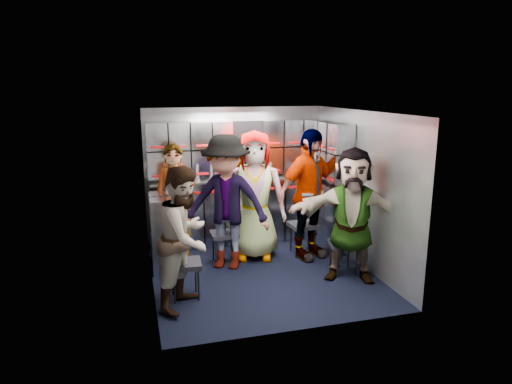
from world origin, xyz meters
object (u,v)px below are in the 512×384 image
object	(u,v)px
jump_seat_mid_right	(303,227)
attendant_arc_d	(309,195)
jump_seat_near_left	(185,266)
attendant_arc_b	(226,203)
jump_seat_center	(251,226)
jump_seat_mid_left	(224,236)
attendant_standing	(175,202)
attendant_arc_c	(255,196)
jump_seat_near_right	(344,246)
attendant_arc_a	(185,237)
attendant_arc_e	(352,215)

from	to	relation	value
jump_seat_mid_right	attendant_arc_d	xyz separation A→B (m)	(-0.00, -0.18, 0.52)
jump_seat_near_left	attendant_arc_b	xyz separation A→B (m)	(0.66, 0.79, 0.51)
jump_seat_center	attendant_arc_b	world-z (taller)	attendant_arc_b
jump_seat_mid_right	jump_seat_mid_left	bearing A→B (deg)	-177.49
attendant_standing	attendant_arc_b	bearing A→B (deg)	-21.56
jump_seat_near_left	attendant_arc_c	xyz separation A→B (m)	(1.12, 1.05, 0.52)
jump_seat_center	attendant_standing	xyz separation A→B (m)	(-1.08, 0.10, 0.40)
jump_seat_near_left	attendant_standing	xyz separation A→B (m)	(0.04, 1.33, 0.43)
attendant_standing	jump_seat_near_right	bearing A→B (deg)	-9.86
attendant_arc_a	attendant_arc_d	world-z (taller)	attendant_arc_d
attendant_arc_c	attendant_arc_d	distance (m)	0.76
attendant_arc_d	jump_seat_near_left	bearing A→B (deg)	-177.36
attendant_arc_a	attendant_arc_d	bearing A→B (deg)	-26.86
jump_seat_near_right	attendant_standing	distance (m)	2.40
jump_seat_near_left	jump_seat_near_right	distance (m)	2.10
attendant_arc_a	attendant_arc_e	size ratio (longest dim) A/B	0.94
attendant_arc_e	jump_seat_near_right	bearing A→B (deg)	116.94
attendant_arc_e	jump_seat_mid_right	bearing A→B (deg)	130.22
jump_seat_near_left	attendant_arc_c	size ratio (longest dim) A/B	0.24
attendant_arc_c	attendant_arc_b	bearing A→B (deg)	-136.17
jump_seat_mid_right	attendant_arc_a	distance (m)	2.24
jump_seat_mid_left	attendant_arc_b	bearing A→B (deg)	-90.00
jump_seat_mid_right	attendant_arc_d	distance (m)	0.55
attendant_arc_a	attendant_arc_e	distance (m)	2.10
attendant_arc_a	attendant_arc_b	distance (m)	1.18
jump_seat_near_left	attendant_arc_b	distance (m)	1.15
jump_seat_center	attendant_arc_a	size ratio (longest dim) A/B	0.30
jump_seat_near_left	attendant_arc_a	xyz separation A→B (m)	(-0.00, -0.18, 0.40)
attendant_arc_a	jump_seat_near_right	bearing A→B (deg)	-46.18
jump_seat_center	attendant_arc_c	distance (m)	0.53
jump_seat_near_right	attendant_arc_b	size ratio (longest dim) A/B	0.24
attendant_arc_a	attendant_arc_c	world-z (taller)	attendant_arc_c
jump_seat_mid_left	attendant_arc_c	xyz separation A→B (m)	(0.46, 0.07, 0.53)
attendant_standing	jump_seat_center	bearing A→B (deg)	14.01
jump_seat_center	jump_seat_mid_right	xyz separation A→B (m)	(0.73, -0.20, -0.02)
attendant_arc_b	attendant_arc_e	bearing A→B (deg)	-1.97
attendant_standing	attendant_arc_a	distance (m)	1.51
jump_seat_mid_right	attendant_standing	world-z (taller)	attendant_standing
jump_seat_mid_left	attendant_arc_e	bearing A→B (deg)	-34.24
jump_seat_mid_right	attendant_arc_e	xyz separation A→B (m)	(0.24, -1.03, 0.44)
jump_seat_near_left	attendant_arc_e	bearing A→B (deg)	-0.12
jump_seat_mid_right	attendant_arc_a	bearing A→B (deg)	-146.95
jump_seat_near_left	jump_seat_near_right	size ratio (longest dim) A/B	1.04
jump_seat_near_left	jump_seat_center	distance (m)	1.66
jump_seat_near_right	jump_seat_near_left	bearing A→B (deg)	-175.20
attendant_standing	jump_seat_near_left	bearing A→B (deg)	-72.27
attendant_arc_b	attendant_arc_e	world-z (taller)	attendant_arc_b
jump_seat_mid_left	jump_seat_mid_right	world-z (taller)	jump_seat_mid_right
attendant_arc_c	attendant_arc_e	distance (m)	1.43
attendant_arc_c	attendant_arc_e	bearing A→B (deg)	-32.28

